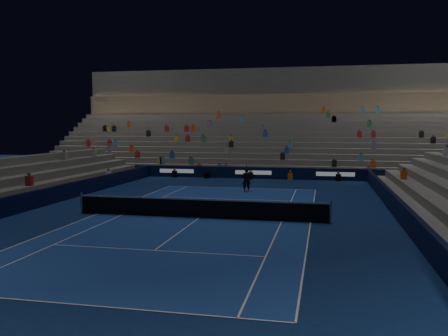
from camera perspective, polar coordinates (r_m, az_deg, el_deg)
ground at (r=23.95m, az=-2.99°, el=-6.00°), size 90.00×90.00×0.00m
court_surface at (r=23.95m, az=-2.99°, el=-5.99°), size 10.97×23.77×0.01m
sponsor_barrier_far at (r=41.85m, az=3.54°, el=-0.59°), size 44.00×0.25×1.00m
sponsor_barrier_east at (r=23.36m, az=20.78°, el=-5.36°), size 0.25×37.00×1.00m
sponsor_barrier_west at (r=27.95m, az=-22.63°, el=-3.76°), size 0.25×37.00×1.00m
grandstand_main at (r=50.99m, az=5.11°, el=3.64°), size 44.00×15.20×11.20m
tennis_net at (r=23.86m, az=-2.99°, el=-4.81°), size 12.90×0.10×1.10m
tennis_player at (r=33.24m, az=2.68°, el=-1.43°), size 0.68×0.51×1.69m
broadcast_camera at (r=42.06m, az=-2.04°, el=-0.84°), size 0.50×0.91×0.56m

